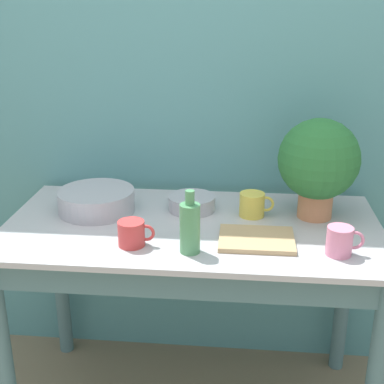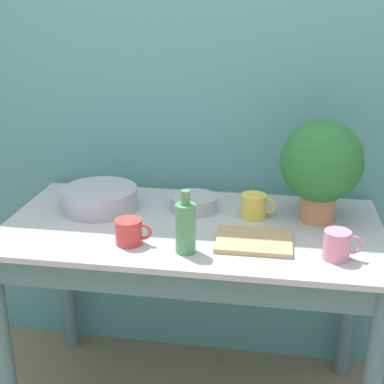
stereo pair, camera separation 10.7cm
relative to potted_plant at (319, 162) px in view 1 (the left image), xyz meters
The scene contains 10 objects.
wall_back 0.56m from the potted_plant, 146.75° to the left, with size 6.00×0.05×2.40m.
counter_table 0.58m from the potted_plant, 162.52° to the right, with size 1.32×0.68×0.78m.
potted_plant is the anchor object (origin of this frame).
bowl_wash_large 0.81m from the potted_plant, behind, with size 0.28×0.28×0.08m.
bottle_tall 0.54m from the potted_plant, 142.31° to the right, with size 0.06×0.06×0.20m.
mug_pink 0.34m from the potted_plant, 81.86° to the right, with size 0.12×0.08×0.09m.
mug_red 0.69m from the potted_plant, 154.10° to the right, with size 0.12×0.09×0.08m.
mug_yellow 0.28m from the potted_plant, behind, with size 0.12×0.09×0.09m.
bowl_small_steel 0.48m from the potted_plant, behind, with size 0.17×0.17×0.05m.
tray_board 0.37m from the potted_plant, 132.61° to the right, with size 0.24×0.19×0.02m.
Camera 1 is at (0.17, -1.37, 1.54)m, focal length 50.00 mm.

